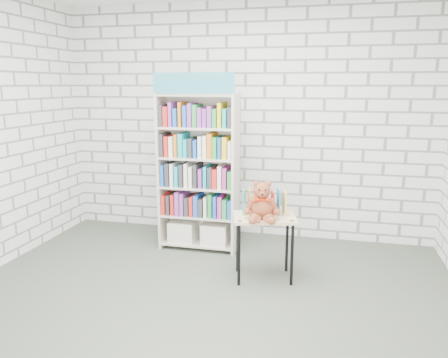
# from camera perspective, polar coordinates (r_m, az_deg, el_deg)

# --- Properties ---
(ground) EXTENTS (4.50, 4.50, 0.00)m
(ground) POSITION_cam_1_polar(r_m,az_deg,el_deg) (3.85, -3.31, -16.45)
(ground) COLOR #42493E
(ground) RESTS_ON ground
(room_shell) EXTENTS (4.52, 4.02, 2.81)m
(room_shell) POSITION_cam_1_polar(r_m,az_deg,el_deg) (3.38, -3.68, 11.14)
(room_shell) COLOR silver
(room_shell) RESTS_ON ground
(bookshelf) EXTENTS (0.88, 0.34, 1.97)m
(bookshelf) POSITION_cam_1_polar(r_m,az_deg,el_deg) (4.88, -3.32, 1.02)
(bookshelf) COLOR beige
(bookshelf) RESTS_ON ground
(display_table) EXTENTS (0.66, 0.53, 0.63)m
(display_table) POSITION_cam_1_polar(r_m,az_deg,el_deg) (4.19, 5.29, -6.00)
(display_table) COLOR tan
(display_table) RESTS_ON ground
(table_books) EXTENTS (0.44, 0.27, 0.24)m
(table_books) POSITION_cam_1_polar(r_m,az_deg,el_deg) (4.22, 5.22, -2.90)
(table_books) COLOR teal
(table_books) RESTS_ON display_table
(teddy_bear) EXTENTS (0.33, 0.31, 0.36)m
(teddy_bear) POSITION_cam_1_polar(r_m,az_deg,el_deg) (4.03, 4.98, -3.31)
(teddy_bear) COLOR brown
(teddy_bear) RESTS_ON display_table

